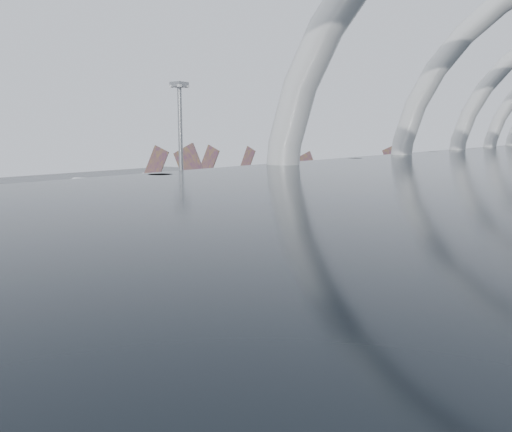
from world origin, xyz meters
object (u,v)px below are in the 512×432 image
Objects in this scene: airliner_gate_b at (366,201)px; airliner_gate_c at (451,186)px; gse_cart_belly_b at (365,257)px; gse_cart_belly_c at (281,254)px; jet_remote_far at (225,174)px; jet_remote_west at (117,187)px; floodlight_mast at (181,149)px; airliner_main at (284,220)px; gse_cart_belly_d at (377,274)px; bus_row_near_d at (11,262)px; gse_cart_belly_e at (343,250)px; jet_remote_mid at (178,181)px; gse_cart_belly_a at (335,262)px.

airliner_gate_b is 52.73m from airliner_gate_c.
gse_cart_belly_b is 0.78× the size of gse_cart_belly_c.
jet_remote_west is at bearing 102.62° from jet_remote_far.
floodlight_mast reaches higher than jet_remote_west.
airliner_main is 24.33× the size of gse_cart_belly_d.
bus_row_near_d is 57.08m from gse_cart_belly_e.
airliner_main is 24.12× the size of gse_cart_belly_e.
gse_cart_belly_c is (97.43, -105.37, -3.86)m from jet_remote_far.
floodlight_mast reaches higher than airliner_gate_b.
floodlight_mast is at bearing -105.44° from airliner_gate_c.
airliner_main is 1.40× the size of jet_remote_west.
gse_cart_belly_b is at bearing -48.48° from bus_row_near_d.
jet_remote_mid reaches higher than jet_remote_far.
gse_cart_belly_b is 6.21m from gse_cart_belly_e.
airliner_main is 30.45× the size of gse_cart_belly_b.
bus_row_near_d is 5.62× the size of gse_cart_belly_e.
jet_remote_far is 16.10× the size of gse_cart_belly_c.
jet_remote_west is 104.81m from gse_cart_belly_a.
jet_remote_far is (-91.30, 52.68, 0.18)m from airliner_gate_b.
jet_remote_west reaches higher than airliner_gate_b.
jet_remote_west is 87.13m from floodlight_mast.
jet_remote_west reaches higher than gse_cart_belly_e.
airliner_main is at bearing 139.06° from jet_remote_far.
jet_remote_west is at bearing 160.37° from gse_cart_belly_a.
jet_remote_far is at bearing 127.88° from airliner_main.
airliner_main is 19.10m from gse_cart_belly_a.
gse_cart_belly_c is (-2.81, -104.65, -4.03)m from airliner_gate_c.
airliner_gate_c is at bearing 84.77° from airliner_gate_b.
airliner_main is 42.69m from airliner_gate_b.
floodlight_mast is 15.73× the size of gse_cart_belly_b.
jet_remote_far is at bearing 173.13° from airliner_gate_c.
floodlight_mast reaches higher than gse_cart_belly_d.
airliner_gate_c is 21.08× the size of gse_cart_belly_c.
gse_cart_belly_b is (19.22, -45.70, -3.83)m from airliner_gate_b.
floodlight_mast is (-18.00, -114.01, 14.70)m from airliner_gate_c.
airliner_main is 13.92m from gse_cart_belly_e.
gse_cart_belly_b is (2.76, 6.42, -0.00)m from gse_cart_belly_a.
jet_remote_far is 1.31× the size of floodlight_mast.
jet_remote_west reaches higher than airliner_gate_c.
airliner_gate_b is at bearing 114.55° from gse_cart_belly_d.
gse_cart_belly_e is (95.87, -25.91, -4.20)m from jet_remote_west.
gse_cart_belly_b is at bearing 66.76° from gse_cart_belly_a.
jet_remote_far is at bearing 137.21° from gse_cart_belly_d.
jet_remote_mid is at bearing 150.13° from gse_cart_belly_e.
airliner_main is 132.37m from jet_remote_far.
airliner_main is 23.78× the size of gse_cart_belly_c.
jet_remote_west is (-91.12, -68.91, 0.16)m from airliner_gate_c.
floodlight_mast reaches higher than gse_cart_belly_e.
gse_cart_belly_b is (110.52, -98.38, -4.01)m from jet_remote_far.
airliner_main is 12.29m from gse_cart_belly_c.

